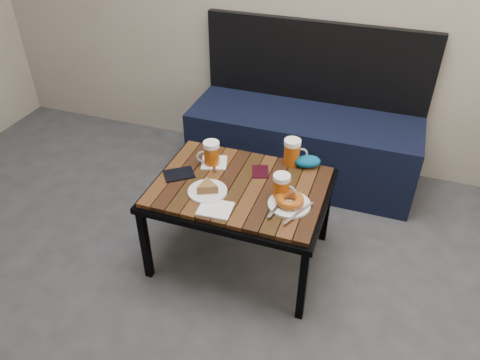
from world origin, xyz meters
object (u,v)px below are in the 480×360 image
(beer_mug_centre, at_px, (292,152))
(knit_pouch, at_px, (308,161))
(plate_pie, at_px, (207,189))
(beer_mug_left, at_px, (211,154))
(passport_navy, at_px, (179,174))
(passport_burgundy, at_px, (260,172))
(cafe_table, at_px, (240,192))
(bench, at_px, (303,139))
(beer_mug_right, at_px, (282,187))
(plate_bagel, at_px, (289,202))

(beer_mug_centre, relative_size, knit_pouch, 1.05)
(plate_pie, bearing_deg, beer_mug_left, 107.60)
(passport_navy, bearing_deg, passport_burgundy, 75.80)
(cafe_table, relative_size, plate_pie, 4.57)
(cafe_table, relative_size, passport_navy, 5.86)
(beer_mug_left, height_order, passport_burgundy, beer_mug_left)
(beer_mug_left, bearing_deg, passport_burgundy, 153.74)
(bench, bearing_deg, plate_pie, -104.75)
(bench, height_order, plate_pie, bench)
(passport_burgundy, bearing_deg, bench, 66.03)
(passport_navy, bearing_deg, plate_pie, 28.67)
(passport_navy, relative_size, knit_pouch, 1.10)
(beer_mug_right, relative_size, knit_pouch, 0.97)
(plate_pie, relative_size, knit_pouch, 1.41)
(knit_pouch, bearing_deg, passport_navy, -154.14)
(bench, bearing_deg, plate_bagel, -81.93)
(beer_mug_left, height_order, beer_mug_centre, beer_mug_centre)
(bench, relative_size, beer_mug_centre, 10.30)
(beer_mug_left, xyz_separation_m, beer_mug_centre, (0.38, 0.14, 0.00))
(plate_bagel, relative_size, passport_navy, 1.71)
(cafe_table, height_order, beer_mug_centre, beer_mug_centre)
(cafe_table, distance_m, passport_navy, 0.31)
(beer_mug_right, height_order, plate_pie, beer_mug_right)
(bench, bearing_deg, beer_mug_centre, -84.40)
(passport_burgundy, xyz_separation_m, knit_pouch, (0.21, 0.13, 0.03))
(bench, bearing_deg, beer_mug_left, -113.75)
(bench, height_order, beer_mug_centre, bench)
(beer_mug_right, relative_size, plate_pie, 0.68)
(plate_bagel, xyz_separation_m, passport_burgundy, (-0.20, 0.21, -0.02))
(beer_mug_centre, distance_m, beer_mug_right, 0.29)
(beer_mug_left, relative_size, beer_mug_right, 1.03)
(cafe_table, distance_m, knit_pouch, 0.38)
(plate_bagel, bearing_deg, cafe_table, 163.78)
(beer_mug_centre, xyz_separation_m, passport_navy, (-0.50, -0.28, -0.06))
(beer_mug_left, relative_size, plate_bagel, 0.53)
(passport_burgundy, bearing_deg, beer_mug_centre, 26.77)
(bench, bearing_deg, beer_mug_right, -84.69)
(plate_bagel, distance_m, passport_burgundy, 0.29)
(beer_mug_right, bearing_deg, passport_burgundy, 143.01)
(beer_mug_right, relative_size, passport_burgundy, 1.13)
(bench, height_order, knit_pouch, bench)
(bench, distance_m, passport_burgundy, 0.75)
(bench, relative_size, plate_bagel, 5.71)
(beer_mug_right, bearing_deg, bench, 106.01)
(beer_mug_left, xyz_separation_m, knit_pouch, (0.46, 0.14, -0.04))
(beer_mug_left, xyz_separation_m, passport_burgundy, (0.25, 0.02, -0.06))
(beer_mug_right, bearing_deg, beer_mug_centre, 105.42)
(beer_mug_centre, relative_size, plate_pie, 0.74)
(plate_pie, distance_m, knit_pouch, 0.54)
(bench, distance_m, knit_pouch, 0.65)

